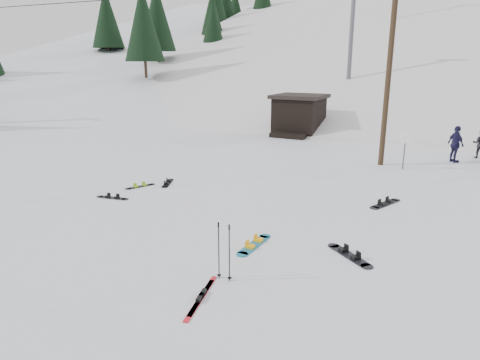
% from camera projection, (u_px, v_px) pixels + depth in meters
% --- Properties ---
extents(ground, '(200.00, 200.00, 0.00)m').
position_uv_depth(ground, '(181.00, 274.00, 10.30)').
color(ground, white).
rests_on(ground, ground).
extents(ski_slope, '(60.00, 85.24, 65.97)m').
position_uv_depth(ski_slope, '(415.00, 186.00, 60.15)').
color(ski_slope, white).
rests_on(ski_slope, ground).
extents(ridge_left, '(47.54, 95.03, 58.38)m').
position_uv_depth(ridge_left, '(178.00, 162.00, 70.42)').
color(ridge_left, white).
rests_on(ridge_left, ground).
extents(treeline_left, '(20.00, 64.00, 10.00)m').
position_uv_depth(treeline_left, '(152.00, 98.00, 59.79)').
color(treeline_left, black).
rests_on(treeline_left, ground).
extents(treeline_crest, '(50.00, 6.00, 10.00)m').
position_uv_depth(treeline_crest, '(442.00, 88.00, 83.24)').
color(treeline_crest, black).
rests_on(treeline_crest, ski_slope).
extents(utility_pole, '(2.00, 0.26, 9.00)m').
position_uv_depth(utility_pole, '(389.00, 67.00, 20.01)').
color(utility_pole, '#3A2819').
rests_on(utility_pole, ground).
extents(trail_sign, '(0.50, 0.09, 1.85)m').
position_uv_depth(trail_sign, '(405.00, 143.00, 20.06)').
color(trail_sign, '#595B60').
rests_on(trail_sign, ground).
extents(lift_hut, '(3.40, 4.10, 2.75)m').
position_uv_depth(lift_hut, '(299.00, 115.00, 29.98)').
color(lift_hut, black).
rests_on(lift_hut, ground).
extents(lift_tower_near, '(2.20, 0.36, 8.00)m').
position_uv_depth(lift_tower_near, '(352.00, 25.00, 35.48)').
color(lift_tower_near, '#595B60').
rests_on(lift_tower_near, ski_slope).
extents(hero_snowboard, '(0.34, 1.72, 0.12)m').
position_uv_depth(hero_snowboard, '(254.00, 244.00, 11.90)').
color(hero_snowboard, '#18749D').
rests_on(hero_snowboard, ground).
extents(hero_skis, '(0.57, 1.87, 0.10)m').
position_uv_depth(hero_skis, '(201.00, 297.00, 9.25)').
color(hero_skis, red).
rests_on(hero_skis, ground).
extents(ski_poles, '(0.39, 0.10, 1.40)m').
position_uv_depth(ski_poles, '(224.00, 251.00, 9.87)').
color(ski_poles, black).
rests_on(ski_poles, ground).
extents(board_scatter_a, '(1.31, 0.46, 0.09)m').
position_uv_depth(board_scatter_a, '(112.00, 198.00, 16.02)').
color(board_scatter_a, black).
rests_on(board_scatter_a, ground).
extents(board_scatter_b, '(0.74, 1.29, 0.10)m').
position_uv_depth(board_scatter_b, '(168.00, 183.00, 17.96)').
color(board_scatter_b, black).
rests_on(board_scatter_b, ground).
extents(board_scatter_c, '(0.66, 1.22, 0.09)m').
position_uv_depth(board_scatter_c, '(140.00, 186.00, 17.49)').
color(board_scatter_c, black).
rests_on(board_scatter_c, ground).
extents(board_scatter_d, '(1.41, 1.13, 0.12)m').
position_uv_depth(board_scatter_d, '(349.00, 255.00, 11.24)').
color(board_scatter_d, black).
rests_on(board_scatter_d, ground).
extents(board_scatter_f, '(0.83, 1.61, 0.12)m').
position_uv_depth(board_scatter_f, '(385.00, 203.00, 15.34)').
color(board_scatter_f, black).
rests_on(board_scatter_f, ground).
extents(skier_dark, '(0.79, 0.63, 1.54)m').
position_uv_depth(skier_dark, '(480.00, 144.00, 22.55)').
color(skier_dark, black).
rests_on(skier_dark, ground).
extents(skier_navy, '(1.04, 1.12, 1.85)m').
position_uv_depth(skier_navy, '(456.00, 144.00, 21.55)').
color(skier_navy, '#1C183E').
rests_on(skier_navy, ground).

